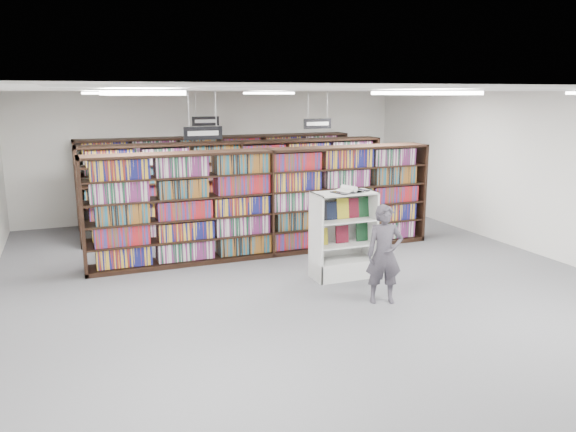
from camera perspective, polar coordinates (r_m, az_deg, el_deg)
name	(u,v)px	position (r m, az deg, el deg)	size (l,w,h in m)	color
floor	(309,285)	(9.53, 2.15, -6.99)	(12.00, 12.00, 0.00)	#4E4E53
ceiling	(311,90)	(8.99, 2.32, 12.63)	(10.00, 12.00, 0.10)	white
wall_back	(217,155)	(14.76, -7.27, 6.21)	(10.00, 0.10, 3.20)	white
wall_right	(545,175)	(12.03, 24.63, 3.81)	(0.10, 12.00, 3.20)	white
bookshelf_row_near	(269,203)	(11.05, -1.98, 1.37)	(7.00, 0.60, 2.10)	black
bookshelf_row_mid	(239,187)	(12.93, -4.98, 2.94)	(7.00, 0.60, 2.10)	black
bookshelf_row_far	(220,177)	(14.54, -6.92, 3.95)	(7.00, 0.60, 2.10)	black
aisle_sign_left	(203,132)	(9.49, -8.62, 8.44)	(0.65, 0.02, 0.80)	#B2B2B7
aisle_sign_right	(318,123)	(12.36, 3.02, 9.45)	(0.65, 0.02, 0.80)	#B2B2B7
aisle_sign_center	(206,120)	(13.60, -8.38, 9.60)	(0.65, 0.02, 0.80)	#B2B2B7
troffer_front_left	(139,93)	(5.26, -14.93, 11.99)	(0.60, 1.20, 0.04)	white
troffer_front_center	(423,93)	(6.37, 13.58, 12.06)	(0.60, 1.20, 0.04)	white
troffer_back_left	(101,93)	(10.24, -18.44, 11.77)	(0.60, 1.20, 0.04)	white
troffer_back_center	(268,93)	(10.85, -2.07, 12.37)	(0.60, 1.20, 0.04)	white
troffer_back_right	(403,93)	(12.19, 11.65, 12.13)	(0.60, 1.20, 0.04)	white
endcap_display	(342,249)	(9.85, 5.52, -3.35)	(1.08, 0.54, 1.51)	white
open_book	(350,190)	(9.61, 6.28, 2.64)	(0.70, 0.53, 0.13)	black
shopper	(384,254)	(8.67, 9.76, -3.86)	(0.56, 0.36, 1.52)	#45414A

